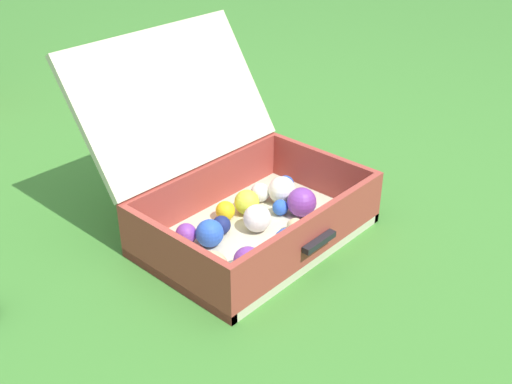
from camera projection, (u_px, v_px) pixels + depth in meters
The scene contains 2 objects.
ground_plane at pixel (247, 250), 1.60m from camera, with size 16.00×16.00×0.00m, color #3D7A2D.
open_suitcase at pixel (236, 194), 1.64m from camera, with size 0.58×0.63×0.49m.
Camera 1 is at (-0.95, -0.91, 0.93)m, focal length 43.35 mm.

